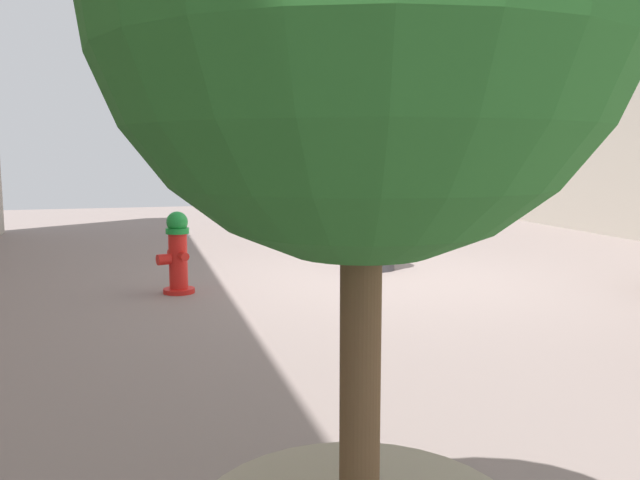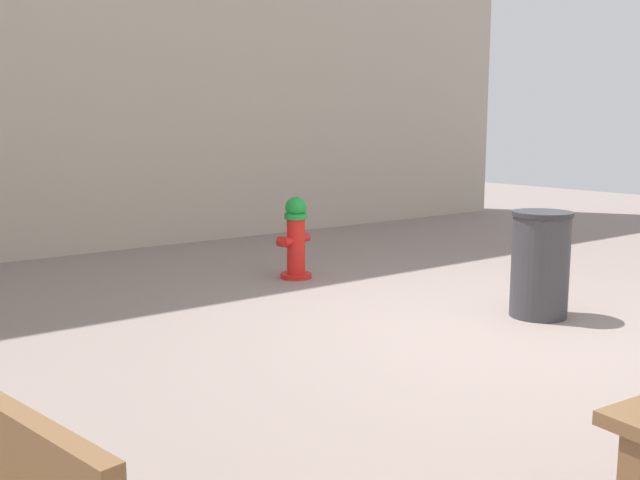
# 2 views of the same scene
# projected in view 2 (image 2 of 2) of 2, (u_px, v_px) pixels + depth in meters

# --- Properties ---
(ground_plane) EXTENTS (23.40, 23.40, 0.00)m
(ground_plane) POSITION_uv_depth(u_px,v_px,m) (484.00, 328.00, 5.88)
(ground_plane) COLOR gray
(fire_hydrant) EXTENTS (0.41, 0.43, 0.89)m
(fire_hydrant) POSITION_uv_depth(u_px,v_px,m) (295.00, 238.00, 7.74)
(fire_hydrant) COLOR red
(fire_hydrant) RESTS_ON ground_plane
(trash_bin) EXTENTS (0.51, 0.51, 0.92)m
(trash_bin) POSITION_uv_depth(u_px,v_px,m) (540.00, 264.00, 6.18)
(trash_bin) COLOR #38383D
(trash_bin) RESTS_ON ground_plane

